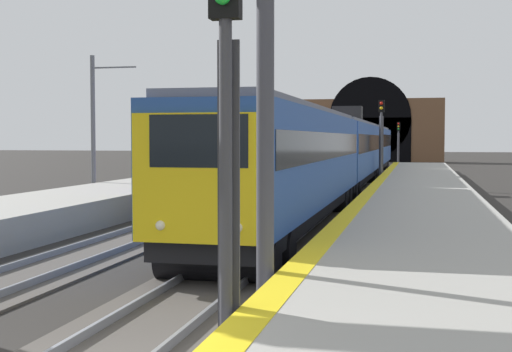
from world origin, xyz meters
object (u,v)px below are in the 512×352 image
train_main_approaching (348,151)px  train_adjacent_platform (308,150)px  railway_signal_near (226,117)px  catenary_mast_near (94,127)px  railway_signal_far (398,139)px  overhead_signal_gantry (33,26)px  railway_signal_mid (381,137)px

train_main_approaching → train_adjacent_platform: (12.06, 4.31, -0.18)m
railway_signal_near → catenary_mast_near: (23.12, 13.03, 0.30)m
train_adjacent_platform → catenary_mast_near: 24.40m
railway_signal_near → railway_signal_far: (74.66, 0.00, -0.33)m
train_adjacent_platform → overhead_signal_gantry: 44.15m
overhead_signal_gantry → train_adjacent_platform: bearing=2.8°
railway_signal_near → catenary_mast_near: size_ratio=0.79×
train_main_approaching → railway_signal_mid: 2.90m
railway_signal_near → railway_signal_mid: 36.47m
railway_signal_near → catenary_mast_near: 26.54m
railway_signal_far → overhead_signal_gantry: bearing=-3.2°
train_main_approaching → overhead_signal_gantry: 32.13m
train_adjacent_platform → overhead_signal_gantry: bearing=3.0°
train_main_approaching → train_adjacent_platform: bearing=-160.3°
train_adjacent_platform → railway_signal_far: size_ratio=11.97×
train_adjacent_platform → railway_signal_near: 46.93m
overhead_signal_gantry → catenary_mast_near: bearing=23.5°
railway_signal_near → overhead_signal_gantry: overhead_signal_gantry is taller
railway_signal_near → overhead_signal_gantry: (2.50, 4.06, 1.64)m
catenary_mast_near → railway_signal_far: bearing=-14.2°
train_main_approaching → overhead_signal_gantry: overhead_signal_gantry is taller
train_main_approaching → railway_signal_mid: (2.03, -1.90, 0.83)m
railway_signal_mid → overhead_signal_gantry: bearing=-6.8°
train_adjacent_platform → overhead_signal_gantry: size_ratio=7.22×
train_adjacent_platform → railway_signal_far: (28.15, -6.21, 0.84)m
overhead_signal_gantry → catenary_mast_near: catenary_mast_near is taller
train_main_approaching → overhead_signal_gantry: size_ratio=7.08×
train_adjacent_platform → railway_signal_mid: (-10.03, -6.21, 1.01)m
train_main_approaching → railway_signal_near: 34.51m
train_main_approaching → railway_signal_mid: railway_signal_mid is taller
train_main_approaching → train_adjacent_platform: 12.81m
railway_signal_near → overhead_signal_gantry: size_ratio=0.68×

